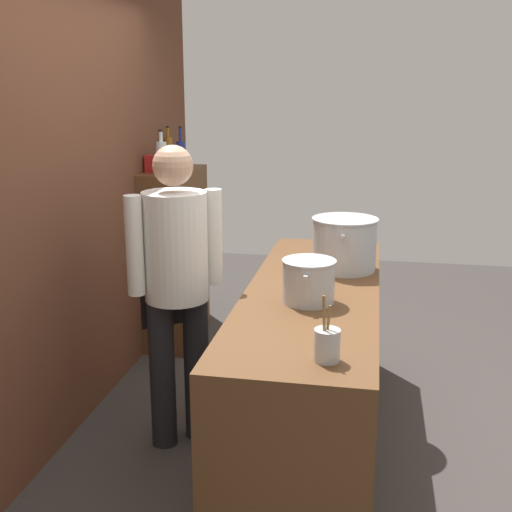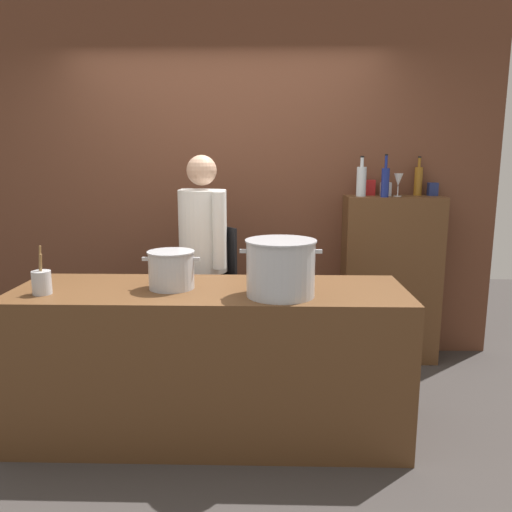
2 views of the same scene
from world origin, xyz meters
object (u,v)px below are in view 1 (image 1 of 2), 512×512
(chef, at_px, (176,276))
(wine_bottle_cobalt, at_px, (181,155))
(spice_tin_navy, at_px, (177,158))
(spice_tin_red, at_px, (151,164))
(stockpot_large, at_px, (344,244))
(stockpot_small, at_px, (310,281))
(utensil_crock, at_px, (327,344))
(spice_tin_silver, at_px, (164,163))
(wine_bottle_clear, at_px, (161,157))
(wine_glass_short, at_px, (176,153))
(wine_bottle_amber, at_px, (168,151))

(chef, bearing_deg, wine_bottle_cobalt, -111.91)
(spice_tin_navy, bearing_deg, spice_tin_red, 175.31)
(chef, distance_m, stockpot_large, 1.01)
(stockpot_small, distance_m, spice_tin_red, 1.93)
(utensil_crock, xyz_separation_m, spice_tin_silver, (2.18, 1.38, 0.43))
(chef, bearing_deg, stockpot_small, 135.04)
(chef, height_order, wine_bottle_cobalt, wine_bottle_cobalt)
(chef, height_order, stockpot_large, chef)
(spice_tin_navy, bearing_deg, wine_bottle_cobalt, -158.45)
(chef, xyz_separation_m, wine_bottle_clear, (1.19, 0.47, 0.50))
(wine_glass_short, relative_size, spice_tin_navy, 1.74)
(utensil_crock, height_order, wine_bottle_cobalt, wine_bottle_cobalt)
(utensil_crock, height_order, spice_tin_navy, spice_tin_navy)
(spice_tin_red, bearing_deg, wine_bottle_amber, -1.00)
(stockpot_small, height_order, wine_bottle_clear, wine_bottle_clear)
(spice_tin_red, bearing_deg, stockpot_large, -117.45)
(utensil_crock, bearing_deg, stockpot_large, 0.18)
(wine_glass_short, bearing_deg, stockpot_large, -125.67)
(spice_tin_navy, relative_size, spice_tin_red, 0.84)
(stockpot_large, distance_m, wine_bottle_amber, 1.87)
(stockpot_large, relative_size, utensil_crock, 1.65)
(wine_bottle_cobalt, xyz_separation_m, spice_tin_red, (-0.07, 0.20, -0.06))
(stockpot_small, relative_size, spice_tin_navy, 3.21)
(wine_bottle_cobalt, bearing_deg, stockpot_small, -142.81)
(chef, relative_size, stockpot_large, 3.74)
(stockpot_large, xyz_separation_m, utensil_crock, (-1.32, -0.00, -0.09))
(wine_bottle_cobalt, xyz_separation_m, spice_tin_silver, (0.04, 0.14, -0.07))
(wine_glass_short, distance_m, spice_tin_red, 0.24)
(spice_tin_silver, bearing_deg, chef, -159.57)
(spice_tin_red, bearing_deg, wine_bottle_cobalt, -70.00)
(wine_bottle_clear, relative_size, wine_bottle_cobalt, 0.96)
(wine_bottle_amber, relative_size, wine_bottle_cobalt, 0.95)
(chef, relative_size, wine_glass_short, 9.24)
(wine_bottle_cobalt, relative_size, spice_tin_red, 2.65)
(stockpot_small, xyz_separation_m, spice_tin_silver, (1.48, 1.24, 0.39))
(spice_tin_silver, bearing_deg, utensil_crock, -147.60)
(wine_bottle_amber, xyz_separation_m, spice_tin_silver, (-0.27, -0.06, -0.07))
(stockpot_large, distance_m, spice_tin_navy, 1.90)
(wine_bottle_amber, height_order, wine_bottle_clear, wine_bottle_clear)
(chef, bearing_deg, spice_tin_navy, -110.46)
(spice_tin_silver, bearing_deg, wine_bottle_amber, 11.57)
(stockpot_large, xyz_separation_m, spice_tin_silver, (0.86, 1.38, 0.34))
(wine_glass_short, xyz_separation_m, spice_tin_red, (-0.19, 0.13, -0.06))
(spice_tin_red, bearing_deg, stockpot_small, -136.50)
(wine_bottle_amber, relative_size, spice_tin_navy, 2.98)
(stockpot_small, bearing_deg, wine_bottle_cobalt, 37.19)
(chef, height_order, wine_bottle_clear, chef)
(utensil_crock, relative_size, spice_tin_silver, 2.53)
(stockpot_large, distance_m, wine_glass_short, 1.66)
(wine_glass_short, xyz_separation_m, spice_tin_navy, (0.30, 0.09, -0.07))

